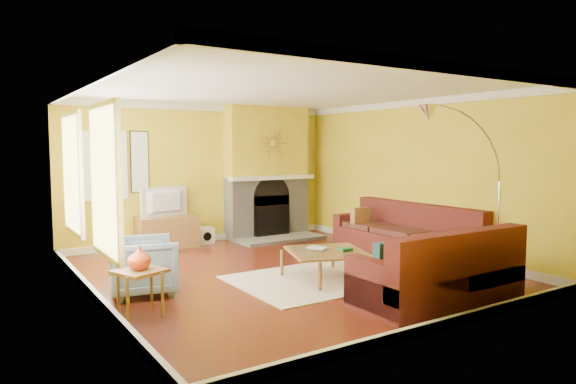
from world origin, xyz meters
TOP-DOWN VIEW (x-y plane):
  - floor at (0.00, 0.00)m, footprint 5.50×6.00m
  - ceiling at (0.00, 0.00)m, footprint 5.50×6.00m
  - wall_back at (0.00, 3.01)m, footprint 5.50×0.02m
  - wall_front at (0.00, -3.01)m, footprint 5.50×0.02m
  - wall_left at (-2.76, 0.00)m, footprint 0.02×6.00m
  - wall_right at (2.76, 0.00)m, footprint 0.02×6.00m
  - baseboard at (0.00, 0.00)m, footprint 5.50×6.00m
  - crown_molding at (0.00, 0.00)m, footprint 5.50×6.00m
  - window_left_near at (-2.72, 1.30)m, footprint 0.06×1.22m
  - window_left_far at (-2.72, -0.60)m, footprint 0.06×1.22m
  - window_back at (-1.90, 2.96)m, footprint 0.82×0.06m
  - wall_art at (-1.25, 2.97)m, footprint 0.34×0.04m
  - fireplace at (1.35, 2.80)m, footprint 1.80×0.40m
  - mantel at (1.35, 2.56)m, footprint 1.92×0.22m
  - hearth at (1.35, 2.25)m, footprint 1.80×0.70m
  - sunburst at (1.35, 2.57)m, footprint 0.70×0.04m
  - rug at (0.20, -0.66)m, footprint 2.40×1.80m
  - sectional_sofa at (1.23, -0.75)m, footprint 3.05×3.89m
  - coffee_table at (0.30, -0.68)m, footprint 1.32×1.32m
  - media_console at (-0.86, 2.69)m, footprint 1.10×0.49m
  - tv at (-0.86, 2.69)m, footprint 0.94×0.26m
  - subwoofer at (-0.08, 2.79)m, footprint 0.31×0.31m
  - armchair at (-2.12, -0.03)m, footprint 0.94×0.92m
  - side_table at (-2.42, -0.85)m, footprint 0.61×0.61m
  - vase at (-2.42, -0.85)m, footprint 0.32×0.32m
  - book at (0.15, -0.57)m, footprint 0.30×0.33m
  - arc_lamp at (1.34, -2.24)m, footprint 1.48×0.36m

SIDE VIEW (x-z plane):
  - floor at x=0.00m, z-range -0.02..0.00m
  - rug at x=0.20m, z-range 0.00..0.02m
  - hearth at x=1.35m, z-range 0.00..0.06m
  - baseboard at x=0.00m, z-range 0.00..0.12m
  - subwoofer at x=-0.08m, z-range 0.00..0.31m
  - coffee_table at x=0.30m, z-range 0.00..0.41m
  - side_table at x=-2.42m, z-range 0.00..0.52m
  - media_console at x=-0.86m, z-range 0.00..0.60m
  - armchair at x=-2.12m, z-range 0.00..0.73m
  - book at x=0.15m, z-range 0.41..0.44m
  - sectional_sofa at x=1.23m, z-range 0.00..0.90m
  - vase at x=-2.42m, z-range 0.52..0.79m
  - tv at x=-0.86m, z-range 0.60..1.14m
  - arc_lamp at x=1.34m, z-range 0.00..2.36m
  - mantel at x=1.35m, z-range 1.21..1.29m
  - wall_back at x=0.00m, z-range 0.00..2.70m
  - wall_front at x=0.00m, z-range 0.00..2.70m
  - wall_left at x=-2.76m, z-range 0.00..2.70m
  - wall_right at x=2.76m, z-range 0.00..2.70m
  - fireplace at x=1.35m, z-range 0.00..2.70m
  - window_left_near at x=-2.72m, z-range 0.64..2.36m
  - window_left_far at x=-2.72m, z-range 0.64..2.36m
  - window_back at x=-1.90m, z-range 0.94..2.16m
  - wall_art at x=-1.25m, z-range 1.03..2.17m
  - sunburst at x=1.35m, z-range 1.60..2.30m
  - crown_molding at x=0.00m, z-range 2.58..2.70m
  - ceiling at x=0.00m, z-range 2.70..2.72m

